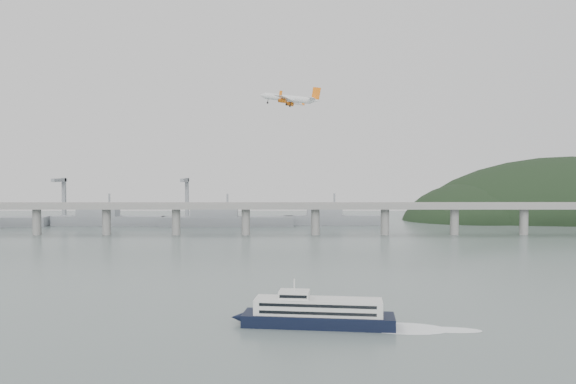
{
  "coord_description": "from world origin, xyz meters",
  "views": [
    {
      "loc": [
        -0.59,
        -201.44,
        45.19
      ],
      "look_at": [
        0.0,
        55.0,
        36.0
      ],
      "focal_mm": 35.0,
      "sensor_mm": 36.0,
      "label": 1
    }
  ],
  "objects": [
    {
      "name": "bridge",
      "position": [
        -1.15,
        200.0,
        17.65
      ],
      "size": [
        800.0,
        22.0,
        23.9
      ],
      "color": "gray",
      "rests_on": "ground"
    },
    {
      "name": "ferry",
      "position": [
        8.66,
        -38.4,
        3.74
      ],
      "size": [
        72.99,
        18.74,
        13.78
      ],
      "rotation": [
        0.0,
        0.0,
        -0.12
      ],
      "color": "black",
      "rests_on": "ground"
    },
    {
      "name": "distant_fleet",
      "position": [
        -155.36,
        265.08,
        6.22
      ],
      "size": [
        453.0,
        60.9,
        40.0
      ],
      "color": "gray",
      "rests_on": "ground"
    },
    {
      "name": "airliner",
      "position": [
        0.75,
        102.6,
        84.72
      ],
      "size": [
        34.22,
        32.1,
        9.8
      ],
      "rotation": [
        0.05,
        -0.15,
        2.74
      ],
      "color": "white",
      "rests_on": "ground"
    },
    {
      "name": "ground",
      "position": [
        0.0,
        0.0,
        0.0
      ],
      "size": [
        900.0,
        900.0,
        0.0
      ],
      "primitive_type": "plane",
      "color": "slate",
      "rests_on": "ground"
    }
  ]
}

